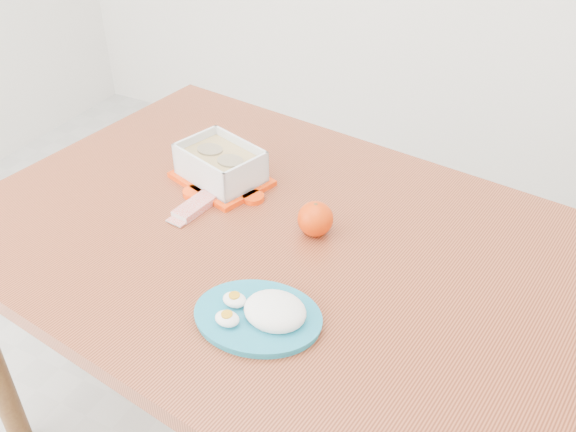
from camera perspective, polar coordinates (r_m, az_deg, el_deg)
The scene contains 5 objects.
dining_table at distance 1.38m, azimuth 0.00°, elevation -4.84°, with size 1.48×1.08×0.75m.
food_container at distance 1.49m, azimuth -6.01°, elevation 4.52°, with size 0.25×0.21×0.09m.
orange_fruit at distance 1.32m, azimuth 2.45°, elevation -0.25°, with size 0.07×0.07×0.07m, color #E73404.
rice_plate at distance 1.14m, azimuth -2.22°, elevation -8.59°, with size 0.27×0.27×0.06m.
candy_bar at distance 1.44m, azimuth -7.29°, elevation 1.53°, with size 0.18×0.04×0.02m, color red.
Camera 1 is at (0.68, -0.76, 1.57)m, focal length 40.00 mm.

